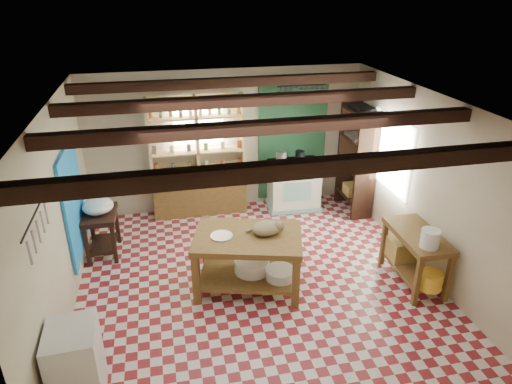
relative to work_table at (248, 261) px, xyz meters
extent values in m
cube|color=maroon|center=(0.14, 0.13, -0.42)|extent=(5.00, 5.00, 0.02)
cube|color=#48494D|center=(0.14, 0.13, 2.19)|extent=(5.00, 5.00, 0.02)
cube|color=beige|center=(0.14, 2.63, 0.89)|extent=(5.00, 0.04, 2.60)
cube|color=beige|center=(0.14, -2.37, 0.89)|extent=(5.00, 0.04, 2.60)
cube|color=beige|center=(-2.36, 0.13, 0.89)|extent=(0.04, 5.00, 2.60)
cube|color=beige|center=(2.64, 0.13, 0.89)|extent=(0.04, 5.00, 2.60)
cube|color=black|center=(0.14, 0.13, 2.07)|extent=(5.00, 3.80, 0.15)
cube|color=#1B7DD1|center=(-2.33, 1.03, 0.69)|extent=(0.04, 1.40, 1.60)
cube|color=#1E4C2C|center=(1.39, 2.60, 0.84)|extent=(1.30, 0.04, 2.30)
cube|color=silver|center=(-0.36, 2.61, 1.29)|extent=(0.90, 0.02, 0.80)
cube|color=silver|center=(2.62, 1.13, 0.99)|extent=(0.02, 1.30, 1.20)
cube|color=black|center=(-2.30, -1.07, 1.37)|extent=(0.06, 0.90, 0.28)
cube|color=black|center=(1.39, 2.18, 1.77)|extent=(0.86, 0.12, 0.36)
cube|color=#D6B37B|center=(-0.41, 2.44, 0.69)|extent=(1.70, 0.34, 2.20)
cube|color=black|center=(2.42, 1.93, 0.59)|extent=(0.40, 0.86, 2.00)
cube|color=brown|center=(0.00, 0.00, 0.00)|extent=(1.66, 1.32, 0.82)
cube|color=white|center=(1.35, 2.28, 0.05)|extent=(0.96, 0.67, 0.92)
cube|color=black|center=(-2.06, 1.32, -0.05)|extent=(0.51, 0.73, 0.73)
cube|color=white|center=(-2.08, -1.50, 0.03)|extent=(0.51, 0.60, 0.88)
cube|color=brown|center=(2.32, -0.40, -0.01)|extent=(0.59, 1.13, 0.80)
ellipsoid|color=#978558|center=(0.25, -0.02, 0.50)|extent=(0.43, 0.34, 0.18)
cylinder|color=#A9AAB1|center=(-0.35, 0.05, 0.42)|extent=(0.38, 0.38, 0.02)
cylinder|color=white|center=(0.06, 0.03, -0.11)|extent=(0.62, 0.62, 0.17)
cylinder|color=white|center=(0.41, -0.22, -0.12)|extent=(0.50, 0.50, 0.14)
cylinder|color=#A9AAB1|center=(1.10, 2.29, 0.62)|extent=(0.20, 0.20, 0.22)
cylinder|color=black|center=(1.45, 2.28, 0.61)|extent=(0.18, 0.18, 0.22)
ellipsoid|color=white|center=(-2.06, 1.32, 0.43)|extent=(0.47, 0.47, 0.23)
cylinder|color=white|center=(2.26, -0.75, 0.51)|extent=(0.25, 0.25, 0.25)
cube|color=#A28441|center=(2.33, -0.10, -0.05)|extent=(0.44, 0.36, 0.30)
cylinder|color=yellow|center=(2.31, -0.85, -0.08)|extent=(0.33, 0.33, 0.23)
camera|label=1|loc=(-1.05, -5.25, 3.54)|focal=32.00mm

